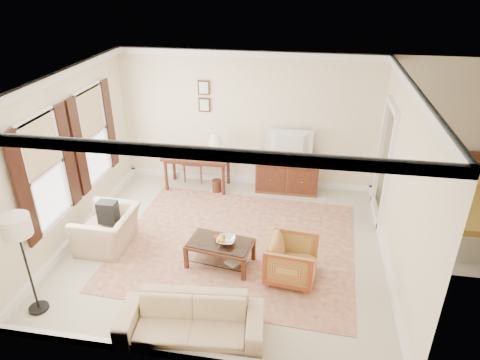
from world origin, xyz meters
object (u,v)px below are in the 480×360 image
(sideboard, at_px, (287,173))
(writing_desk, at_px, (197,159))
(coffee_table, at_px, (220,247))
(striped_armchair, at_px, (292,258))
(sofa, at_px, (191,315))
(tv, at_px, (289,136))
(club_armchair, at_px, (107,224))

(sideboard, bearing_deg, writing_desk, -174.95)
(coffee_table, height_order, striped_armchair, striped_armchair)
(striped_armchair, bearing_deg, sofa, 144.69)
(tv, xyz_separation_m, club_armchair, (-2.92, -2.54, -0.83))
(writing_desk, height_order, club_armchair, club_armchair)
(writing_desk, distance_m, sideboard, 1.96)
(tv, relative_size, striped_armchair, 1.21)
(tv, bearing_deg, club_armchair, 41.09)
(striped_armchair, bearing_deg, coffee_table, 87.88)
(sideboard, relative_size, club_armchair, 1.28)
(writing_desk, xyz_separation_m, striped_armchair, (2.21, -2.74, -0.28))
(sideboard, distance_m, coffee_table, 2.90)
(club_armchair, bearing_deg, coffee_table, 85.79)
(sideboard, height_order, coffee_table, sideboard)
(tv, xyz_separation_m, sofa, (-0.95, -4.30, -0.91))
(coffee_table, distance_m, sofa, 1.56)
(writing_desk, height_order, sofa, writing_desk)
(writing_desk, relative_size, sofa, 0.75)
(sofa, bearing_deg, coffee_table, 82.31)
(tv, height_order, sofa, tv)
(club_armchair, bearing_deg, sideboard, 132.52)
(club_armchair, bearing_deg, sofa, 49.56)
(striped_armchair, relative_size, sofa, 0.41)
(writing_desk, relative_size, striped_armchair, 1.84)
(tv, relative_size, coffee_table, 0.84)
(writing_desk, xyz_separation_m, sofa, (0.99, -4.14, -0.29))
(striped_armchair, distance_m, club_armchair, 3.21)
(sideboard, relative_size, striped_armchair, 1.70)
(sideboard, bearing_deg, club_armchair, -138.69)
(striped_armchair, height_order, club_armchair, club_armchair)
(writing_desk, distance_m, sofa, 4.27)
(sideboard, xyz_separation_m, club_armchair, (-2.92, -2.56, 0.04))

